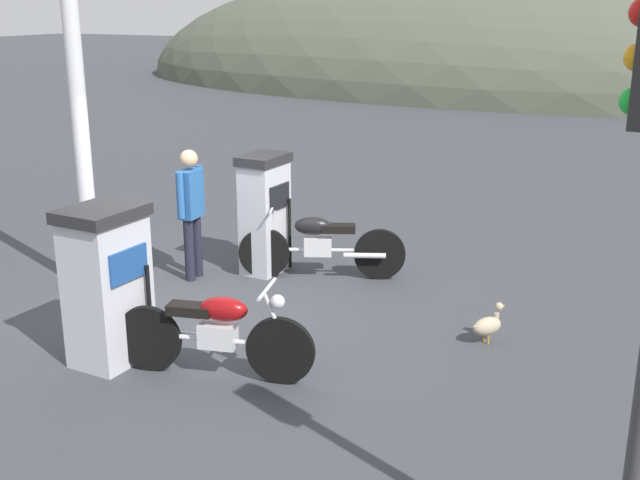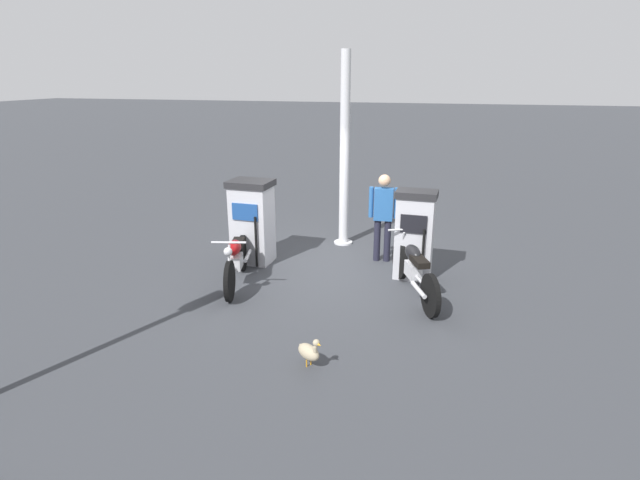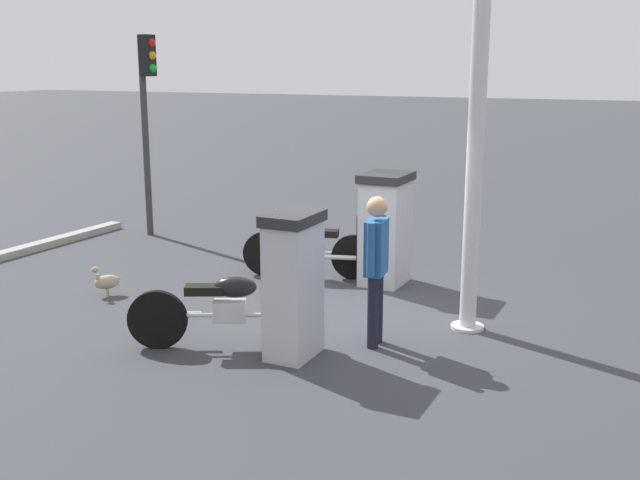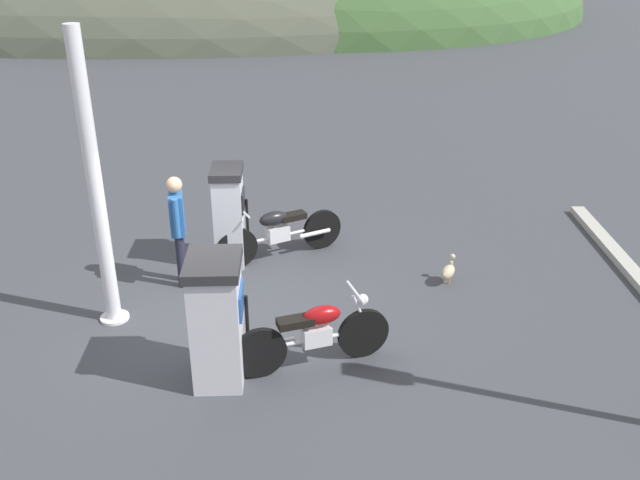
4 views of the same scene
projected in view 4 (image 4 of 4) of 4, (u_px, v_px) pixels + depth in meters
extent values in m
plane|color=#383A3F|center=(228.00, 311.00, 9.92)|extent=(120.00, 120.00, 0.00)
cube|color=silver|center=(217.00, 325.00, 8.20)|extent=(0.60, 0.75, 1.51)
cube|color=#1E478C|center=(241.00, 300.00, 8.06)|extent=(0.05, 0.51, 0.32)
cube|color=#262628|center=(213.00, 264.00, 7.85)|extent=(0.66, 0.83, 0.12)
cylinder|color=black|center=(248.00, 331.00, 8.50)|extent=(0.05, 0.05, 0.98)
cube|color=silver|center=(229.00, 220.00, 10.99)|extent=(0.46, 0.66, 1.49)
cube|color=black|center=(243.00, 200.00, 10.86)|extent=(0.05, 0.45, 0.32)
cube|color=#262628|center=(226.00, 172.00, 10.64)|extent=(0.51, 0.73, 0.12)
cylinder|color=black|center=(248.00, 227.00, 11.27)|extent=(0.05, 0.05, 0.97)
cylinder|color=black|center=(363.00, 333.00, 8.79)|extent=(0.67, 0.24, 0.68)
cylinder|color=black|center=(260.00, 353.00, 8.40)|extent=(0.67, 0.24, 0.68)
cube|color=silver|center=(316.00, 335.00, 8.57)|extent=(0.40, 0.28, 0.24)
cylinder|color=silver|center=(313.00, 340.00, 8.57)|extent=(0.99, 0.30, 0.05)
ellipsoid|color=maroon|center=(322.00, 315.00, 8.47)|extent=(0.52, 0.33, 0.24)
cube|color=black|center=(295.00, 322.00, 8.38)|extent=(0.48, 0.30, 0.10)
cylinder|color=silver|center=(361.00, 314.00, 8.65)|extent=(0.26, 0.10, 0.57)
cylinder|color=silver|center=(355.00, 292.00, 8.49)|extent=(0.18, 0.55, 0.04)
sphere|color=silver|center=(363.00, 299.00, 8.57)|extent=(0.17, 0.17, 0.14)
cylinder|color=silver|center=(273.00, 343.00, 8.55)|extent=(0.55, 0.21, 0.07)
cylinder|color=black|center=(237.00, 248.00, 10.98)|extent=(0.65, 0.35, 0.68)
cylinder|color=black|center=(322.00, 229.00, 11.63)|extent=(0.65, 0.35, 0.68)
cube|color=silver|center=(278.00, 234.00, 11.24)|extent=(0.41, 0.33, 0.24)
cylinder|color=silver|center=(281.00, 236.00, 11.28)|extent=(1.07, 0.51, 0.05)
ellipsoid|color=black|center=(273.00, 219.00, 11.09)|extent=(0.53, 0.40, 0.24)
cube|color=black|center=(293.00, 216.00, 11.24)|extent=(0.48, 0.36, 0.10)
cylinder|color=silver|center=(238.00, 231.00, 10.86)|extent=(0.26, 0.14, 0.57)
cylinder|color=silver|center=(242.00, 211.00, 10.76)|extent=(0.26, 0.53, 0.04)
sphere|color=silver|center=(237.00, 219.00, 10.77)|extent=(0.18, 0.18, 0.14)
cylinder|color=silver|center=(315.00, 233.00, 11.44)|extent=(0.53, 0.29, 0.07)
cylinder|color=#1E1E2D|center=(181.00, 261.00, 10.39)|extent=(0.14, 0.14, 0.84)
cylinder|color=#1E1E2D|center=(181.00, 256.00, 10.57)|extent=(0.14, 0.14, 0.84)
cube|color=#265999|center=(177.00, 214.00, 10.17)|extent=(0.23, 0.38, 0.63)
cylinder|color=#265999|center=(176.00, 219.00, 9.94)|extent=(0.10, 0.10, 0.59)
cylinder|color=#265999|center=(177.00, 206.00, 10.37)|extent=(0.10, 0.10, 0.59)
sphere|color=tan|center=(174.00, 185.00, 9.97)|extent=(0.25, 0.25, 0.23)
ellipsoid|color=tan|center=(448.00, 272.00, 10.56)|extent=(0.35, 0.39, 0.20)
cylinder|color=tan|center=(451.00, 265.00, 10.63)|extent=(0.08, 0.08, 0.14)
sphere|color=tan|center=(452.00, 257.00, 10.59)|extent=(0.12, 0.12, 0.09)
cone|color=orange|center=(454.00, 255.00, 10.64)|extent=(0.07, 0.07, 0.04)
cone|color=tan|center=(444.00, 275.00, 10.42)|extent=(0.10, 0.10, 0.07)
cylinder|color=orange|center=(445.00, 280.00, 10.64)|extent=(0.02, 0.02, 0.10)
cylinder|color=orange|center=(449.00, 281.00, 10.61)|extent=(0.02, 0.02, 0.10)
cylinder|color=silver|center=(95.00, 185.00, 8.87)|extent=(0.20, 0.20, 4.00)
cylinder|color=silver|center=(115.00, 317.00, 9.73)|extent=(0.40, 0.40, 0.04)
ellipsoid|color=#38562D|center=(316.00, 9.00, 39.27)|extent=(29.02, 26.40, 11.80)
ellipsoid|color=#4C5142|center=(193.00, 19.00, 35.78)|extent=(36.72, 20.96, 10.85)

